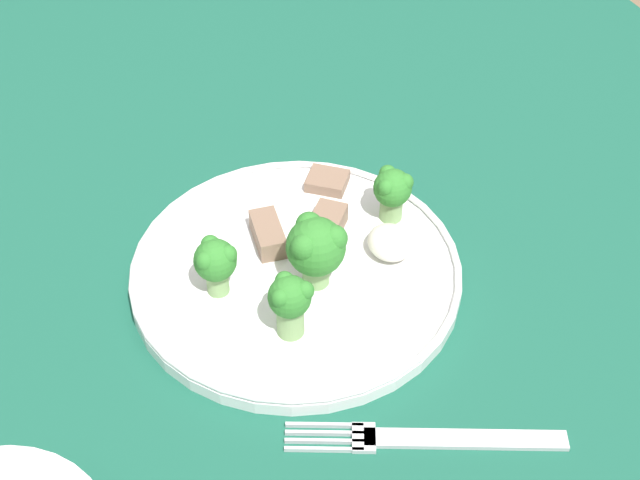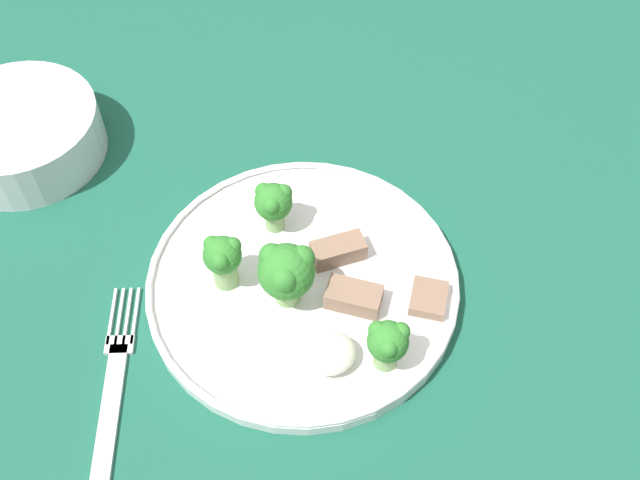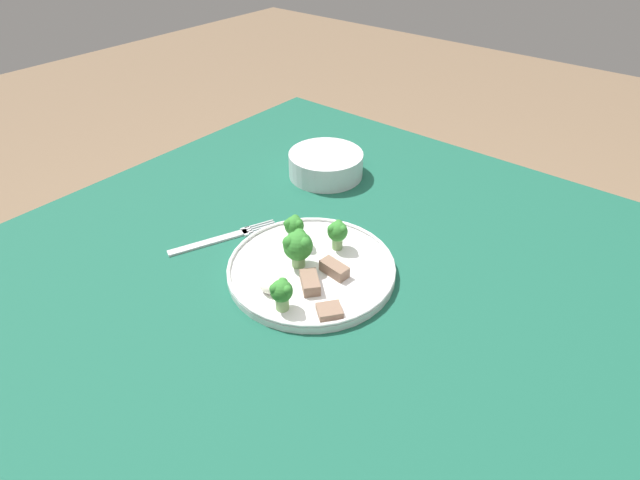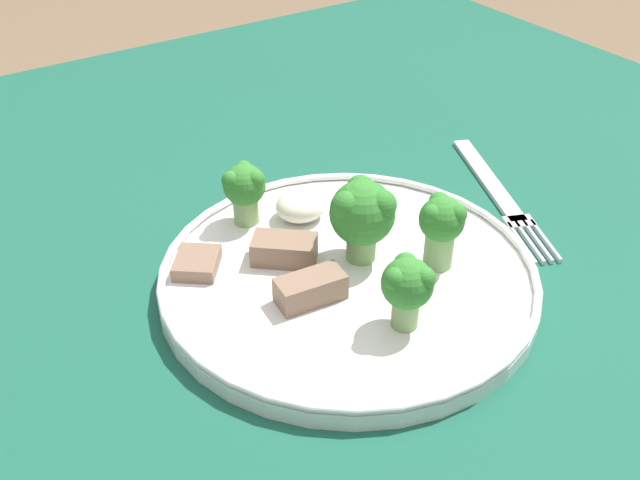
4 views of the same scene
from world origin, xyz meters
name	(u,v)px [view 2 (image 2 of 4)]	position (x,y,z in m)	size (l,w,h in m)	color
table	(333,310)	(0.00, 0.00, 0.65)	(1.16, 1.12, 0.74)	#195642
dinner_plate	(303,283)	(-0.04, -0.02, 0.75)	(0.27, 0.27, 0.02)	white
fork	(112,395)	(-0.22, -0.05, 0.74)	(0.10, 0.19, 0.00)	silver
cream_bowl	(22,135)	(-0.22, 0.25, 0.76)	(0.16, 0.16, 0.05)	silver
broccoli_floret_near_rim_left	(273,203)	(-0.04, 0.05, 0.78)	(0.04, 0.03, 0.05)	#7FA866
broccoli_floret_center_left	(286,272)	(-0.06, -0.03, 0.79)	(0.05, 0.05, 0.06)	#7FA866
broccoli_floret_back_left	(388,343)	(-0.01, -0.12, 0.78)	(0.03, 0.03, 0.05)	#7FA866
broccoli_floret_front_left	(223,258)	(-0.10, 0.01, 0.79)	(0.03, 0.03, 0.06)	#7FA866
meat_slice_front_slice	(429,298)	(0.05, -0.08, 0.76)	(0.05, 0.05, 0.01)	#846651
meat_slice_middle_slice	(336,251)	(0.00, -0.01, 0.76)	(0.05, 0.03, 0.02)	#846651
meat_slice_rear_slice	(354,297)	(-0.01, -0.06, 0.76)	(0.05, 0.05, 0.02)	#846651
sauce_dollop	(331,354)	(-0.05, -0.10, 0.76)	(0.04, 0.04, 0.02)	silver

